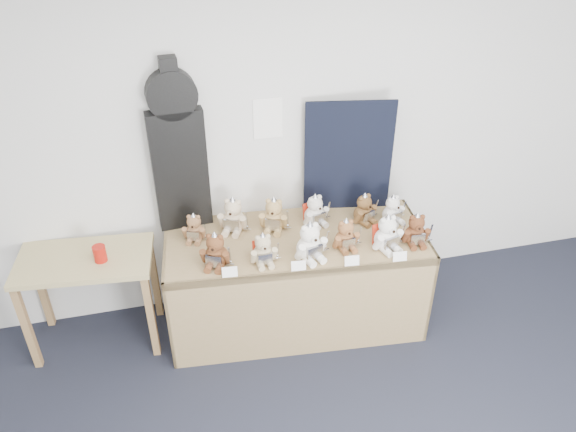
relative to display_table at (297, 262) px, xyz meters
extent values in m
plane|color=white|center=(-0.03, -1.99, 2.08)|extent=(6.00, 6.00, 0.00)
plane|color=silver|center=(-0.03, 0.51, 0.73)|extent=(6.00, 0.00, 6.00)
cube|color=white|center=(-0.09, 0.50, 0.92)|extent=(0.21, 0.00, 0.30)
cube|color=olive|center=(0.01, 0.08, 0.14)|extent=(1.94, 0.95, 0.06)
cube|color=olive|center=(-0.03, -0.30, -0.22)|extent=(1.87, 0.20, 0.78)
cube|color=olive|center=(-0.92, 0.17, -0.22)|extent=(0.09, 0.78, 0.78)
cube|color=olive|center=(0.93, -0.01, -0.22)|extent=(0.09, 0.78, 0.78)
cube|color=#9A8A52|center=(-1.47, 0.22, 0.13)|extent=(0.96, 0.60, 0.04)
cube|color=brown|center=(-1.90, 0.05, -0.25)|extent=(0.05, 0.05, 0.72)
cube|color=brown|center=(-1.86, 0.47, -0.25)|extent=(0.05, 0.05, 0.72)
cube|color=brown|center=(-1.07, -0.04, -0.25)|extent=(0.05, 0.05, 0.72)
cube|color=brown|center=(-1.03, 0.39, -0.25)|extent=(0.05, 0.05, 0.72)
cube|color=black|center=(-0.74, 0.45, 0.61)|extent=(0.39, 0.14, 0.89)
cylinder|color=black|center=(-0.74, 0.45, 1.17)|extent=(0.34, 0.13, 0.34)
cube|color=black|center=(-0.74, 0.45, 1.31)|extent=(0.12, 0.11, 0.22)
cube|color=black|center=(0.48, 0.39, 0.60)|extent=(0.65, 0.13, 0.87)
cylinder|color=#AB140B|center=(-1.35, 0.16, 0.21)|extent=(0.09, 0.09, 0.12)
ellipsoid|color=brown|center=(-0.59, -0.10, 0.24)|extent=(0.20, 0.19, 0.16)
sphere|color=brown|center=(-0.59, -0.10, 0.35)|extent=(0.12, 0.12, 0.12)
cylinder|color=brown|center=(-0.61, -0.15, 0.34)|extent=(0.06, 0.04, 0.05)
sphere|color=black|center=(-0.61, -0.16, 0.34)|extent=(0.02, 0.02, 0.02)
sphere|color=brown|center=(-0.62, -0.08, 0.39)|extent=(0.04, 0.04, 0.04)
sphere|color=brown|center=(-0.55, -0.11, 0.39)|extent=(0.04, 0.04, 0.04)
cylinder|color=brown|center=(-0.67, -0.09, 0.24)|extent=(0.08, 0.10, 0.12)
cylinder|color=brown|center=(-0.52, -0.15, 0.24)|extent=(0.08, 0.10, 0.12)
cylinder|color=brown|center=(-0.64, -0.14, 0.19)|extent=(0.09, 0.12, 0.05)
cylinder|color=brown|center=(-0.57, -0.16, 0.19)|extent=(0.09, 0.12, 0.05)
cube|color=white|center=(-0.61, -0.16, 0.24)|extent=(0.11, 0.06, 0.09)
cone|color=white|center=(-0.59, -0.10, 0.40)|extent=(0.10, 0.10, 0.08)
cube|color=white|center=(-0.50, -0.17, 0.27)|extent=(0.03, 0.04, 0.17)
cube|color=white|center=(-0.50, -0.17, 0.20)|extent=(0.05, 0.02, 0.01)
ellipsoid|color=tan|center=(-0.28, -0.15, 0.23)|extent=(0.15, 0.13, 0.15)
sphere|color=tan|center=(-0.28, -0.15, 0.33)|extent=(0.11, 0.11, 0.11)
cylinder|color=tan|center=(-0.28, -0.19, 0.32)|extent=(0.05, 0.03, 0.05)
sphere|color=black|center=(-0.28, -0.21, 0.32)|extent=(0.02, 0.02, 0.02)
sphere|color=tan|center=(-0.31, -0.15, 0.37)|extent=(0.03, 0.03, 0.03)
sphere|color=tan|center=(-0.24, -0.15, 0.37)|extent=(0.03, 0.03, 0.03)
cylinder|color=tan|center=(-0.35, -0.17, 0.24)|extent=(0.04, 0.08, 0.11)
cylinder|color=tan|center=(-0.21, -0.16, 0.24)|extent=(0.04, 0.08, 0.11)
cylinder|color=tan|center=(-0.31, -0.20, 0.19)|extent=(0.05, 0.10, 0.04)
cylinder|color=tan|center=(-0.24, -0.20, 0.19)|extent=(0.05, 0.10, 0.04)
cube|color=white|center=(-0.28, -0.21, 0.23)|extent=(0.10, 0.02, 0.08)
cone|color=white|center=(-0.28, -0.15, 0.38)|extent=(0.09, 0.09, 0.07)
cube|color=white|center=(-0.18, -0.17, 0.26)|extent=(0.01, 0.04, 0.16)
cube|color=white|center=(-0.18, -0.17, 0.20)|extent=(0.04, 0.01, 0.01)
cube|color=red|center=(-0.28, -0.09, 0.24)|extent=(0.12, 0.03, 0.13)
ellipsoid|color=white|center=(0.04, -0.17, 0.24)|extent=(0.22, 0.20, 0.18)
sphere|color=white|center=(0.04, -0.17, 0.36)|extent=(0.13, 0.13, 0.13)
cylinder|color=white|center=(0.05, -0.22, 0.35)|extent=(0.06, 0.04, 0.06)
sphere|color=black|center=(0.06, -0.24, 0.35)|extent=(0.02, 0.02, 0.02)
sphere|color=white|center=(0.00, -0.18, 0.42)|extent=(0.04, 0.04, 0.04)
sphere|color=white|center=(0.08, -0.16, 0.42)|extent=(0.04, 0.04, 0.04)
cylinder|color=white|center=(-0.04, -0.21, 0.25)|extent=(0.08, 0.11, 0.14)
cylinder|color=white|center=(0.13, -0.17, 0.25)|extent=(0.08, 0.11, 0.14)
cylinder|color=white|center=(0.02, -0.24, 0.19)|extent=(0.08, 0.13, 0.05)
cylinder|color=white|center=(0.09, -0.22, 0.19)|extent=(0.08, 0.13, 0.05)
cube|color=white|center=(0.06, -0.23, 0.25)|extent=(0.12, 0.05, 0.10)
cone|color=white|center=(0.04, -0.17, 0.42)|extent=(0.11, 0.11, 0.09)
cube|color=white|center=(0.16, -0.17, 0.28)|extent=(0.03, 0.05, 0.19)
cube|color=white|center=(0.16, -0.17, 0.21)|extent=(0.05, 0.02, 0.01)
ellipsoid|color=brown|center=(0.31, -0.12, 0.23)|extent=(0.16, 0.14, 0.15)
sphere|color=brown|center=(0.31, -0.12, 0.33)|extent=(0.11, 0.11, 0.11)
cylinder|color=brown|center=(0.31, -0.16, 0.32)|extent=(0.05, 0.03, 0.05)
sphere|color=black|center=(0.32, -0.18, 0.32)|extent=(0.02, 0.02, 0.02)
sphere|color=brown|center=(0.27, -0.12, 0.37)|extent=(0.04, 0.04, 0.04)
sphere|color=brown|center=(0.34, -0.11, 0.37)|extent=(0.04, 0.04, 0.04)
cylinder|color=brown|center=(0.24, -0.14, 0.24)|extent=(0.05, 0.09, 0.11)
cylinder|color=brown|center=(0.38, -0.13, 0.24)|extent=(0.05, 0.09, 0.11)
cylinder|color=brown|center=(0.28, -0.17, 0.19)|extent=(0.05, 0.10, 0.04)
cylinder|color=brown|center=(0.35, -0.17, 0.19)|extent=(0.05, 0.10, 0.04)
cube|color=white|center=(0.31, -0.18, 0.23)|extent=(0.10, 0.03, 0.08)
cone|color=white|center=(0.31, -0.12, 0.38)|extent=(0.09, 0.09, 0.07)
cube|color=white|center=(0.41, -0.14, 0.26)|extent=(0.02, 0.04, 0.16)
cube|color=white|center=(0.41, -0.14, 0.20)|extent=(0.05, 0.01, 0.01)
ellipsoid|color=white|center=(0.58, -0.19, 0.24)|extent=(0.20, 0.18, 0.17)
sphere|color=white|center=(0.58, -0.19, 0.36)|extent=(0.13, 0.13, 0.13)
cylinder|color=white|center=(0.60, -0.24, 0.35)|extent=(0.06, 0.04, 0.05)
sphere|color=black|center=(0.60, -0.26, 0.35)|extent=(0.02, 0.02, 0.02)
sphere|color=white|center=(0.54, -0.20, 0.40)|extent=(0.04, 0.04, 0.04)
sphere|color=white|center=(0.62, -0.18, 0.40)|extent=(0.04, 0.04, 0.04)
cylinder|color=white|center=(0.51, -0.23, 0.25)|extent=(0.07, 0.10, 0.13)
cylinder|color=white|center=(0.67, -0.19, 0.25)|extent=(0.07, 0.10, 0.13)
cylinder|color=white|center=(0.56, -0.26, 0.19)|extent=(0.08, 0.12, 0.05)
cylinder|color=white|center=(0.64, -0.24, 0.19)|extent=(0.08, 0.12, 0.05)
cube|color=white|center=(0.60, -0.25, 0.24)|extent=(0.11, 0.05, 0.09)
cone|color=white|center=(0.58, -0.19, 0.41)|extent=(0.11, 0.11, 0.08)
cube|color=white|center=(0.70, -0.20, 0.27)|extent=(0.02, 0.04, 0.18)
cube|color=white|center=(0.70, -0.20, 0.21)|extent=(0.05, 0.02, 0.01)
cube|color=red|center=(0.57, -0.13, 0.25)|extent=(0.14, 0.06, 0.15)
ellipsoid|color=brown|center=(0.80, -0.18, 0.23)|extent=(0.17, 0.15, 0.15)
sphere|color=brown|center=(0.80, -0.18, 0.34)|extent=(0.11, 0.11, 0.11)
cylinder|color=brown|center=(0.80, -0.23, 0.33)|extent=(0.05, 0.03, 0.05)
sphere|color=black|center=(0.80, -0.25, 0.33)|extent=(0.02, 0.02, 0.02)
sphere|color=brown|center=(0.77, -0.18, 0.38)|extent=(0.04, 0.04, 0.04)
sphere|color=brown|center=(0.84, -0.18, 0.38)|extent=(0.04, 0.04, 0.04)
cylinder|color=brown|center=(0.73, -0.19, 0.24)|extent=(0.05, 0.09, 0.12)
cylinder|color=brown|center=(0.88, -0.21, 0.24)|extent=(0.05, 0.09, 0.12)
cylinder|color=brown|center=(0.77, -0.23, 0.19)|extent=(0.06, 0.10, 0.05)
cylinder|color=brown|center=(0.83, -0.24, 0.19)|extent=(0.06, 0.10, 0.05)
cube|color=white|center=(0.80, -0.24, 0.24)|extent=(0.10, 0.03, 0.08)
cone|color=white|center=(0.80, -0.18, 0.38)|extent=(0.10, 0.10, 0.07)
cube|color=white|center=(0.90, -0.22, 0.26)|extent=(0.02, 0.04, 0.16)
cube|color=white|center=(0.90, -0.22, 0.20)|extent=(0.05, 0.01, 0.01)
ellipsoid|color=beige|center=(-0.41, 0.29, 0.24)|extent=(0.22, 0.20, 0.17)
sphere|color=beige|center=(-0.41, 0.29, 0.36)|extent=(0.13, 0.13, 0.13)
cylinder|color=beige|center=(-0.43, 0.24, 0.35)|extent=(0.06, 0.05, 0.05)
sphere|color=black|center=(-0.44, 0.22, 0.35)|extent=(0.02, 0.02, 0.02)
sphere|color=beige|center=(-0.44, 0.30, 0.40)|extent=(0.04, 0.04, 0.04)
sphere|color=beige|center=(-0.37, 0.27, 0.40)|extent=(0.04, 0.04, 0.04)
cylinder|color=beige|center=(-0.49, 0.30, 0.25)|extent=(0.08, 0.11, 0.13)
cylinder|color=beige|center=(-0.34, 0.23, 0.25)|extent=(0.08, 0.11, 0.13)
cylinder|color=beige|center=(-0.47, 0.25, 0.19)|extent=(0.09, 0.12, 0.05)
cylinder|color=beige|center=(-0.40, 0.21, 0.19)|extent=(0.09, 0.12, 0.05)
cube|color=white|center=(-0.43, 0.22, 0.24)|extent=(0.11, 0.06, 0.09)
cone|color=white|center=(-0.41, 0.29, 0.41)|extent=(0.11, 0.11, 0.08)
cube|color=white|center=(-0.32, 0.21, 0.27)|extent=(0.03, 0.04, 0.18)
cube|color=white|center=(-0.32, 0.21, 0.21)|extent=(0.05, 0.03, 0.01)
ellipsoid|color=tan|center=(-0.12, 0.23, 0.24)|extent=(0.21, 0.20, 0.17)
sphere|color=tan|center=(-0.12, 0.23, 0.35)|extent=(0.12, 0.12, 0.12)
cylinder|color=tan|center=(-0.14, 0.18, 0.34)|extent=(0.06, 0.04, 0.05)
sphere|color=black|center=(-0.15, 0.16, 0.34)|extent=(0.02, 0.02, 0.02)
sphere|color=tan|center=(-0.16, 0.24, 0.40)|extent=(0.04, 0.04, 0.04)
sphere|color=tan|center=(-0.08, 0.21, 0.40)|extent=(0.04, 0.04, 0.04)
cylinder|color=tan|center=(-0.20, 0.24, 0.25)|extent=(0.08, 0.10, 0.13)
cylinder|color=tan|center=(-0.05, 0.18, 0.25)|extent=(0.08, 0.10, 0.13)
cylinder|color=tan|center=(-0.18, 0.19, 0.19)|extent=(0.09, 0.12, 0.05)
cylinder|color=tan|center=(-0.11, 0.16, 0.19)|extent=(0.09, 0.12, 0.05)
cube|color=white|center=(-0.14, 0.17, 0.24)|extent=(0.11, 0.06, 0.09)
cone|color=white|center=(-0.12, 0.23, 0.40)|extent=(0.10, 0.10, 0.08)
cube|color=white|center=(-0.03, 0.16, 0.27)|extent=(0.03, 0.04, 0.18)
cube|color=white|center=(-0.03, 0.16, 0.20)|extent=(0.05, 0.02, 0.01)
ellipsoid|color=silver|center=(0.19, 0.22, 0.23)|extent=(0.19, 0.18, 0.16)
sphere|color=silver|center=(0.19, 0.22, 0.34)|extent=(0.11, 0.11, 0.11)
cylinder|color=silver|center=(0.20, 0.18, 0.33)|extent=(0.05, 0.04, 0.05)
sphere|color=black|center=(0.21, 0.16, 0.33)|extent=(0.02, 0.02, 0.02)
sphere|color=silver|center=(0.15, 0.21, 0.38)|extent=(0.04, 0.04, 0.04)
sphere|color=silver|center=(0.22, 0.24, 0.38)|extent=(0.04, 0.04, 0.04)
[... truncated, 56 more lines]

